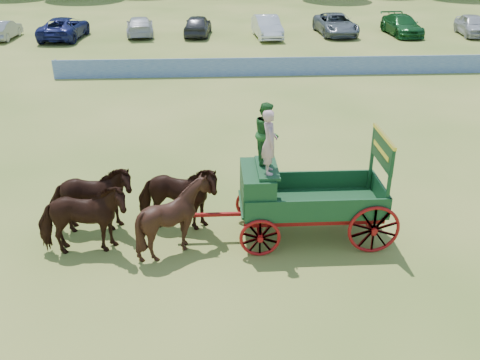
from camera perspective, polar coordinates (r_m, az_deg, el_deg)
name	(u,v)px	position (r m, az deg, el deg)	size (l,w,h in m)	color
ground	(406,246)	(15.39, 17.25, -6.74)	(160.00, 160.00, 0.00)	#AB9E4D
horse_lead_left	(83,220)	(14.49, -16.44, -4.11)	(1.09, 2.39, 2.02)	black
horse_lead_right	(91,200)	(15.43, -15.63, -2.08)	(1.09, 2.39, 2.02)	black
horse_wheel_left	(175,217)	(14.12, -6.91, -3.97)	(1.63, 1.84, 2.02)	black
horse_wheel_right	(177,198)	(15.08, -6.70, -1.90)	(1.09, 2.39, 2.02)	black
farm_dray	(285,181)	(14.40, 4.79, -0.10)	(6.00, 2.00, 3.84)	#A51110
sponsor_banner	(284,66)	(31.27, 4.72, 11.98)	(26.00, 0.08, 1.05)	#1C4599
parked_cars	(318,25)	(43.33, 8.37, 16.02)	(58.17, 6.67, 1.62)	silver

